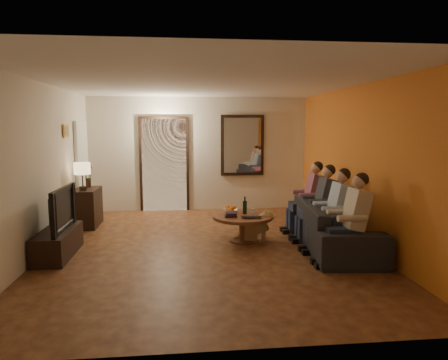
{
  "coord_description": "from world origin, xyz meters",
  "views": [
    {
      "loc": [
        -0.37,
        -6.2,
        1.92
      ],
      "look_at": [
        0.3,
        0.3,
        1.05
      ],
      "focal_mm": 32.0,
      "sensor_mm": 36.0,
      "label": 1
    }
  ],
  "objects": [
    {
      "name": "floor",
      "position": [
        0.0,
        0.0,
        0.0
      ],
      "size": [
        5.0,
        6.0,
        0.01
      ],
      "primitive_type": "cube",
      "color": "#3C1C10",
      "rests_on": "ground"
    },
    {
      "name": "ceiling",
      "position": [
        0.0,
        0.0,
        2.6
      ],
      "size": [
        5.0,
        6.0,
        0.01
      ],
      "primitive_type": "cube",
      "color": "white",
      "rests_on": "back_wall"
    },
    {
      "name": "back_wall",
      "position": [
        0.0,
        3.0,
        1.3
      ],
      "size": [
        5.0,
        0.02,
        2.6
      ],
      "primitive_type": "cube",
      "color": "beige",
      "rests_on": "floor"
    },
    {
      "name": "front_wall",
      "position": [
        0.0,
        -3.0,
        1.3
      ],
      "size": [
        5.0,
        0.02,
        2.6
      ],
      "primitive_type": "cube",
      "color": "beige",
      "rests_on": "floor"
    },
    {
      "name": "left_wall",
      "position": [
        -2.5,
        0.0,
        1.3
      ],
      "size": [
        0.02,
        6.0,
        2.6
      ],
      "primitive_type": "cube",
      "color": "beige",
      "rests_on": "floor"
    },
    {
      "name": "right_wall",
      "position": [
        2.5,
        0.0,
        1.3
      ],
      "size": [
        0.02,
        6.0,
        2.6
      ],
      "primitive_type": "cube",
      "color": "beige",
      "rests_on": "floor"
    },
    {
      "name": "orange_accent",
      "position": [
        2.49,
        0.0,
        1.3
      ],
      "size": [
        0.01,
        6.0,
        2.6
      ],
      "primitive_type": "cube",
      "color": "orange",
      "rests_on": "right_wall"
    },
    {
      "name": "kitchen_doorway",
      "position": [
        -0.8,
        2.98,
        1.05
      ],
      "size": [
        1.0,
        0.06,
        2.1
      ],
      "primitive_type": "cube",
      "color": "#FFE0A5",
      "rests_on": "floor"
    },
    {
      "name": "door_trim",
      "position": [
        -0.8,
        2.97,
        1.05
      ],
      "size": [
        1.12,
        0.04,
        2.22
      ],
      "primitive_type": "cube",
      "color": "black",
      "rests_on": "floor"
    },
    {
      "name": "fridge_glimpse",
      "position": [
        -0.55,
        2.98,
        0.9
      ],
      "size": [
        0.45,
        0.03,
        1.7
      ],
      "primitive_type": "cube",
      "color": "silver",
      "rests_on": "floor"
    },
    {
      "name": "mirror_frame",
      "position": [
        1.0,
        2.96,
        1.5
      ],
      "size": [
        1.0,
        0.05,
        1.4
      ],
      "primitive_type": "cube",
      "color": "black",
      "rests_on": "back_wall"
    },
    {
      "name": "mirror_glass",
      "position": [
        1.0,
        2.93,
        1.5
      ],
      "size": [
        0.86,
        0.02,
        1.26
      ],
      "primitive_type": "cube",
      "color": "white",
      "rests_on": "back_wall"
    },
    {
      "name": "white_door",
      "position": [
        -2.46,
        2.3,
        1.02
      ],
      "size": [
        0.06,
        0.85,
        2.04
      ],
      "primitive_type": "cube",
      "color": "white",
      "rests_on": "floor"
    },
    {
      "name": "framed_art",
      "position": [
        -2.47,
        1.3,
        1.85
      ],
      "size": [
        0.03,
        0.28,
        0.24
      ],
      "primitive_type": "cube",
      "color": "#B28C33",
      "rests_on": "left_wall"
    },
    {
      "name": "art_canvas",
      "position": [
        -2.46,
        1.3,
        1.85
      ],
      "size": [
        0.01,
        0.22,
        0.18
      ],
      "primitive_type": "cube",
      "color": "brown",
      "rests_on": "left_wall"
    },
    {
      "name": "dresser",
      "position": [
        -2.25,
        1.65,
        0.37
      ],
      "size": [
        0.45,
        0.82,
        0.73
      ],
      "primitive_type": "cube",
      "color": "black",
      "rests_on": "floor"
    },
    {
      "name": "table_lamp",
      "position": [
        -2.25,
        1.43,
        1.0
      ],
      "size": [
        0.3,
        0.3,
        0.54
      ],
      "primitive_type": null,
      "color": "beige",
      "rests_on": "dresser"
    },
    {
      "name": "flower_vase",
      "position": [
        -2.25,
        1.87,
        0.95
      ],
      "size": [
        0.14,
        0.14,
        0.44
      ],
      "primitive_type": null,
      "color": "#B11A12",
      "rests_on": "dresser"
    },
    {
      "name": "tv_stand",
      "position": [
        -2.25,
        -0.2,
        0.2
      ],
      "size": [
        0.45,
        1.2,
        0.4
      ],
      "primitive_type": "cube",
      "color": "black",
      "rests_on": "floor"
    },
    {
      "name": "tv",
      "position": [
        -2.25,
        -0.2,
        0.72
      ],
      "size": [
        1.11,
        0.15,
        0.64
      ],
      "primitive_type": "imported",
      "rotation": [
        0.0,
        0.0,
        1.57
      ],
      "color": "black",
      "rests_on": "tv_stand"
    },
    {
      "name": "sofa",
      "position": [
        2.03,
        -0.13,
        0.36
      ],
      "size": [
        2.55,
        1.22,
        0.72
      ],
      "primitive_type": "imported",
      "rotation": [
        0.0,
        0.0,
        1.46
      ],
      "color": "black",
      "rests_on": "floor"
    },
    {
      "name": "person_a",
      "position": [
        1.93,
        -1.03,
        0.6
      ],
      "size": [
        0.6,
        0.4,
        1.2
      ],
      "primitive_type": null,
      "color": "tan",
      "rests_on": "sofa"
    },
    {
      "name": "person_b",
      "position": [
        1.93,
        -0.43,
        0.6
      ],
      "size": [
        0.6,
        0.4,
        1.2
      ],
      "primitive_type": null,
      "color": "tan",
      "rests_on": "sofa"
    },
    {
      "name": "person_c",
      "position": [
        1.93,
        0.17,
        0.6
      ],
      "size": [
        0.6,
        0.4,
        1.2
      ],
      "primitive_type": null,
      "color": "tan",
      "rests_on": "sofa"
    },
    {
      "name": "person_d",
      "position": [
        1.93,
        0.77,
        0.6
      ],
      "size": [
        0.6,
        0.4,
        1.2
      ],
      "primitive_type": null,
      "color": "tan",
      "rests_on": "sofa"
    },
    {
      "name": "dog",
      "position": [
        0.81,
        0.27,
        0.28
      ],
      "size": [
        0.61,
        0.39,
        0.56
      ],
      "primitive_type": null,
      "rotation": [
        0.0,
        0.0,
        -0.3
      ],
      "color": "#9F7D49",
      "rests_on": "floor"
    },
    {
      "name": "coffee_table",
      "position": [
        0.62,
        0.29,
        0.23
      ],
      "size": [
        1.24,
        1.24,
        0.45
      ],
      "primitive_type": "cylinder",
      "rotation": [
        0.0,
        0.0,
        -0.25
      ],
      "color": "brown",
      "rests_on": "floor"
    },
    {
      "name": "bowl",
      "position": [
        0.44,
        0.51,
        0.48
      ],
      "size": [
        0.26,
        0.26,
        0.06
      ],
      "primitive_type": "imported",
      "color": "white",
      "rests_on": "coffee_table"
    },
    {
      "name": "oranges",
      "position": [
        0.44,
        0.51,
        0.55
      ],
      "size": [
        0.2,
        0.2,
        0.08
      ],
      "primitive_type": null,
      "color": "orange",
      "rests_on": "bowl"
    },
    {
      "name": "wine_bottle",
      "position": [
        0.67,
        0.39,
        0.6
      ],
      "size": [
        0.07,
        0.07,
        0.31
      ],
      "primitive_type": null,
      "color": "black",
      "rests_on": "coffee_table"
    },
    {
      "name": "wine_glass",
      "position": [
        0.8,
        0.34,
        0.5
      ],
      "size": [
        0.06,
        0.06,
        0.1
      ],
      "primitive_type": "cylinder",
      "color": "silver",
      "rests_on": "coffee_table"
    },
    {
      "name": "book_stack",
      "position": [
        0.4,
        0.19,
        0.48
      ],
      "size": [
        0.2,
        0.15,
        0.07
      ],
      "primitive_type": null,
      "color": "black",
      "rests_on": "coffee_table"
    },
    {
      "name": "laptop",
      "position": [
        0.72,
        0.01,
        0.46
      ],
      "size": [
        0.34,
        0.23,
        0.03
      ],
      "primitive_type": "imported",
      "rotation": [
        0.0,
        0.0,
        -0.07
      ],
      "color": "black",
      "rests_on": "coffee_table"
    }
  ]
}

